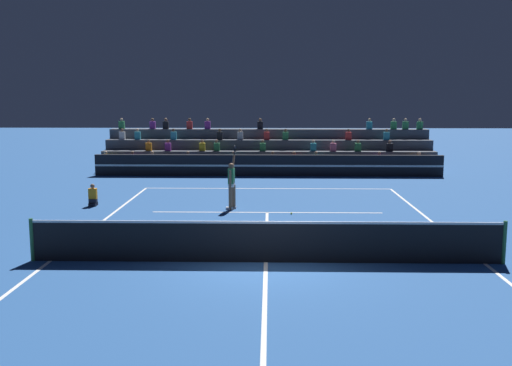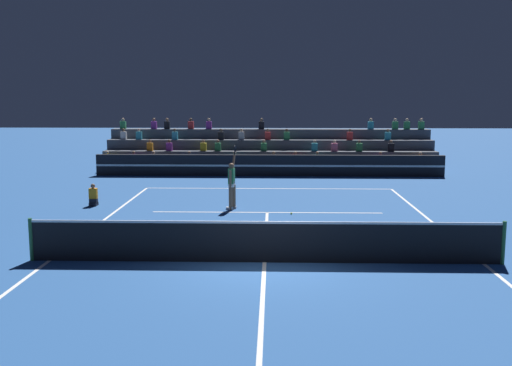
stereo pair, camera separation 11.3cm
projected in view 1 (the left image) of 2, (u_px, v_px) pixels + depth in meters
The scene contains 8 objects.
ground_plane at pixel (266, 262), 15.13m from camera, with size 120.00×120.00×0.00m, color #285699.
court_lines at pixel (266, 262), 15.13m from camera, with size 11.10×23.90×0.01m.
tennis_net at pixel (266, 241), 15.05m from camera, with size 12.00×0.10×1.10m.
sponsor_banner_wall at pixel (268, 165), 30.94m from camera, with size 18.00×0.26×1.10m.
bleacher_stand at pixel (268, 154), 34.03m from camera, with size 18.38×3.80×2.83m.
ball_kid_courtside at pixel (93, 197), 22.72m from camera, with size 0.30×0.36×0.84m.
tennis_player at pixel (232, 183), 22.01m from camera, with size 0.38×1.26×2.36m.
tennis_ball at pixel (291, 213), 21.16m from camera, with size 0.07×0.07×0.07m, color #C6DB33.
Camera 1 is at (0.10, -14.67, 4.22)m, focal length 42.00 mm.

